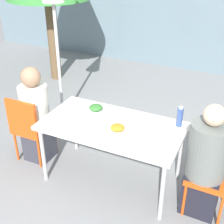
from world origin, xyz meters
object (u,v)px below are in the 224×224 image
object	(u,v)px
chair_left	(29,125)
bottle	(180,117)
salad_bowl	(105,118)
person_left	(36,117)
chair_right	(212,166)
drinking_cup	(151,135)
person_right	(206,164)

from	to	relation	value
chair_left	bottle	bearing A→B (deg)	11.81
bottle	salad_bowl	bearing A→B (deg)	-163.23
person_left	bottle	bearing A→B (deg)	9.42
chair_right	salad_bowl	size ratio (longest dim) A/B	6.05
drinking_cup	person_left	bearing A→B (deg)	176.75
chair_left	drinking_cup	world-z (taller)	chair_left
chair_left	person_left	bearing A→B (deg)	58.14
person_left	chair_right	size ratio (longest dim) A/B	1.40
bottle	salad_bowl	size ratio (longest dim) A/B	1.56
chair_left	chair_right	world-z (taller)	same
chair_left	bottle	size ratio (longest dim) A/B	3.87
bottle	drinking_cup	distance (m)	0.42
person_right	salad_bowl	xyz separation A→B (m)	(-1.09, 0.07, 0.20)
person_right	bottle	xyz separation A→B (m)	(-0.35, 0.30, 0.28)
person_left	bottle	world-z (taller)	person_left
chair_right	salad_bowl	distance (m)	1.17
person_left	chair_right	bearing A→B (deg)	1.35
person_left	salad_bowl	world-z (taller)	person_left
chair_right	person_right	world-z (taller)	person_right
drinking_cup	person_right	bearing A→B (deg)	7.82
person_left	salad_bowl	xyz separation A→B (m)	(0.88, 0.06, 0.18)
bottle	person_left	bearing A→B (deg)	-169.91
chair_left	salad_bowl	bearing A→B (deg)	8.27
chair_left	person_right	bearing A→B (deg)	1.40
chair_right	chair_left	bearing A→B (deg)	5.34
chair_left	bottle	world-z (taller)	bottle
person_left	chair_left	bearing A→B (deg)	-121.86
chair_left	chair_right	distance (m)	2.08
salad_bowl	chair_right	bearing A→B (deg)	0.32
person_right	salad_bowl	distance (m)	1.11
chair_right	bottle	bearing A→B (deg)	-27.03
person_left	person_right	xyz separation A→B (m)	(1.97, -0.01, -0.02)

